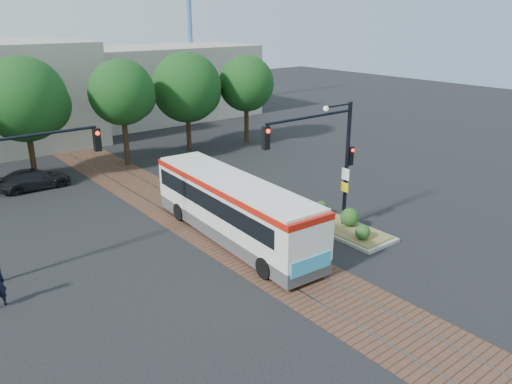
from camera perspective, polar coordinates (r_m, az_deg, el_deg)
ground at (r=22.46m, az=-0.46°, el=-6.64°), size 120.00×120.00×0.00m
trackbed at (r=25.44m, az=-6.05°, el=-3.47°), size 3.60×40.00×0.02m
tree_row at (r=35.40m, az=-15.80°, el=10.64°), size 26.40×5.60×7.67m
warehouses at (r=46.57m, az=-23.85°, el=10.43°), size 40.00×13.00×8.00m
crane at (r=58.41m, az=-7.67°, el=20.39°), size 8.00×0.50×18.00m
city_bus at (r=23.01m, az=-2.65°, el=-1.58°), size 2.90×10.98×2.91m
traffic_island at (r=24.76m, az=9.66°, el=-3.50°), size 2.20×5.20×1.13m
signal_pole_main at (r=22.91m, az=8.42°, el=4.80°), size 5.49×0.46×6.00m
signal_pole_left at (r=21.15m, az=-25.83°, el=0.92°), size 4.99×0.34×6.00m
parked_car at (r=32.84m, az=-24.03°, el=1.37°), size 4.24×1.84×1.21m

